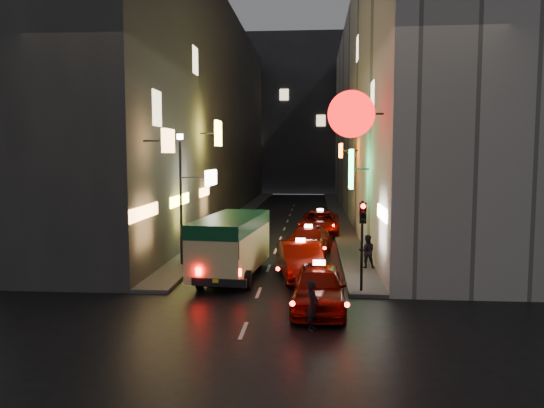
% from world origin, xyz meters
% --- Properties ---
extents(ground, '(120.00, 120.00, 0.00)m').
position_xyz_m(ground, '(0.00, 0.00, 0.00)').
color(ground, black).
rests_on(ground, ground).
extents(building_left, '(7.67, 52.00, 18.00)m').
position_xyz_m(building_left, '(-8.00, 33.99, 9.00)').
color(building_left, '#3D3A37').
rests_on(building_left, ground).
extents(building_right, '(8.32, 52.00, 18.00)m').
position_xyz_m(building_right, '(8.00, 33.99, 9.00)').
color(building_right, '#AFA8A0').
rests_on(building_right, ground).
extents(building_far, '(30.00, 10.00, 22.00)m').
position_xyz_m(building_far, '(0.00, 66.00, 11.00)').
color(building_far, '#323237').
rests_on(building_far, ground).
extents(sidewalk_left, '(1.50, 52.00, 0.15)m').
position_xyz_m(sidewalk_left, '(-4.25, 34.00, 0.07)').
color(sidewalk_left, '#423F3D').
rests_on(sidewalk_left, ground).
extents(sidewalk_right, '(1.50, 52.00, 0.15)m').
position_xyz_m(sidewalk_right, '(4.25, 34.00, 0.07)').
color(sidewalk_right, '#423F3D').
rests_on(sidewalk_right, ground).
extents(minibus, '(2.83, 6.51, 2.72)m').
position_xyz_m(minibus, '(-1.45, 10.93, 1.72)').
color(minibus, '#CBC47F').
rests_on(minibus, ground).
extents(taxi_near, '(2.52, 5.85, 2.01)m').
position_xyz_m(taxi_near, '(2.34, 6.42, 0.92)').
color(taxi_near, '#760800').
rests_on(taxi_near, ground).
extents(taxi_second, '(3.33, 6.10, 2.01)m').
position_xyz_m(taxi_second, '(1.57, 11.22, 0.92)').
color(taxi_second, '#760800').
rests_on(taxi_second, ground).
extents(taxi_third, '(3.08, 5.99, 1.99)m').
position_xyz_m(taxi_third, '(1.86, 16.02, 0.91)').
color(taxi_third, '#760800').
rests_on(taxi_third, ground).
extents(taxi_far, '(2.57, 5.83, 2.00)m').
position_xyz_m(taxi_far, '(2.57, 24.26, 0.91)').
color(taxi_far, '#760800').
rests_on(taxi_far, ground).
extents(pedestrian_crossing, '(0.51, 0.66, 1.76)m').
position_xyz_m(pedestrian_crossing, '(2.12, 4.20, 0.88)').
color(pedestrian_crossing, black).
rests_on(pedestrian_crossing, ground).
extents(pedestrian_sidewalk, '(0.66, 0.41, 1.75)m').
position_xyz_m(pedestrian_sidewalk, '(4.62, 12.81, 1.02)').
color(pedestrian_sidewalk, black).
rests_on(pedestrian_sidewalk, sidewalk_right).
extents(traffic_light, '(0.26, 0.43, 3.50)m').
position_xyz_m(traffic_light, '(4.00, 8.47, 2.69)').
color(traffic_light, black).
rests_on(traffic_light, sidewalk_right).
extents(lamp_post, '(0.28, 0.28, 6.22)m').
position_xyz_m(lamp_post, '(-4.20, 13.00, 3.72)').
color(lamp_post, black).
rests_on(lamp_post, sidewalk_left).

